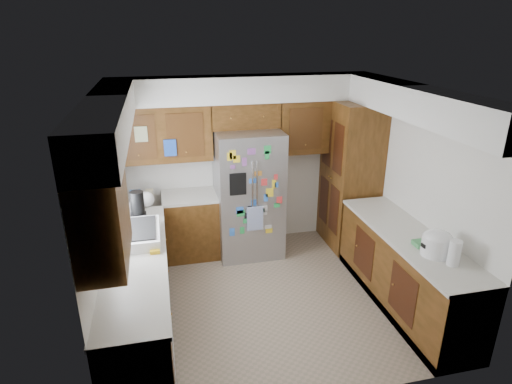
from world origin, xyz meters
TOP-DOWN VIEW (x-y plane):
  - floor at (0.00, 0.00)m, footprint 3.60×3.60m
  - room_shell at (-0.11, 0.36)m, footprint 3.64×3.24m
  - left_counter_run at (-1.36, 0.03)m, footprint 1.36×3.20m
  - right_counter_run at (1.50, -0.47)m, footprint 0.63×2.25m
  - pantry at (1.50, 1.15)m, footprint 0.60×0.90m
  - fridge at (-0.00, 1.20)m, footprint 0.90×0.79m
  - bridge_cabinet at (0.00, 1.43)m, footprint 0.96×0.34m
  - fridge_top_items at (-0.05, 1.44)m, footprint 0.89×0.27m
  - sink_assembly at (-1.50, 0.10)m, footprint 0.52×0.74m
  - left_counter_clutter at (-1.46, 0.82)m, footprint 0.34×0.92m
  - rice_cooker at (1.50, -0.93)m, footprint 0.31×0.30m
  - paper_towel at (1.54, -1.15)m, footprint 0.12×0.12m

SIDE VIEW (x-z plane):
  - floor at x=0.00m, z-range 0.00..0.00m
  - right_counter_run at x=1.50m, z-range -0.04..0.88m
  - left_counter_run at x=-1.36m, z-range -0.03..0.89m
  - fridge at x=0.00m, z-range 0.00..1.80m
  - sink_assembly at x=-1.50m, z-range 0.80..1.17m
  - left_counter_clutter at x=-1.46m, z-range 0.86..1.24m
  - paper_towel at x=1.54m, z-range 0.92..1.18m
  - rice_cooker at x=1.50m, z-range 0.93..1.19m
  - pantry at x=1.50m, z-range 0.00..2.15m
  - room_shell at x=-0.11m, z-range 0.56..3.08m
  - bridge_cabinet at x=0.00m, z-range 1.80..2.15m
  - fridge_top_items at x=-0.05m, z-range 2.14..2.39m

